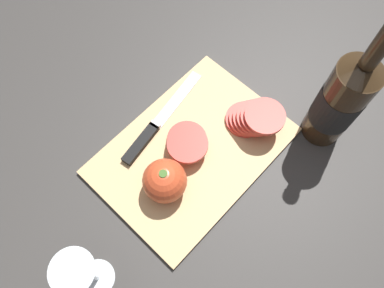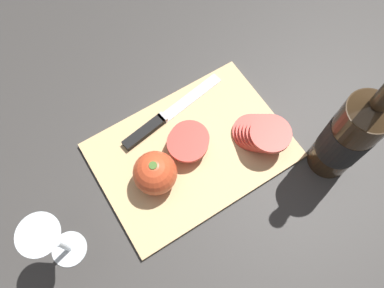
{
  "view_description": "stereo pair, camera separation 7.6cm",
  "coord_description": "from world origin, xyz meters",
  "px_view_note": "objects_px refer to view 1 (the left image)",
  "views": [
    {
      "loc": [
        -0.14,
        -0.19,
        0.74
      ],
      "look_at": [
        0.08,
        0.02,
        0.04
      ],
      "focal_mm": 35.0,
      "sensor_mm": 36.0,
      "label": 1
    },
    {
      "loc": [
        -0.08,
        -0.23,
        0.74
      ],
      "look_at": [
        0.08,
        0.02,
        0.04
      ],
      "focal_mm": 35.0,
      "sensor_mm": 36.0,
      "label": 2
    }
  ],
  "objects_px": {
    "wine_bottle": "(340,101)",
    "whole_tomato": "(166,182)",
    "knife": "(149,134)",
    "tomato_slice_stack_far": "(255,118)",
    "tomato_slice_stack_near": "(187,142)",
    "wine_glass": "(81,273)"
  },
  "relations": [
    {
      "from": "wine_glass",
      "to": "tomato_slice_stack_near",
      "type": "bearing_deg",
      "value": 10.95
    },
    {
      "from": "wine_bottle",
      "to": "tomato_slice_stack_near",
      "type": "height_order",
      "value": "wine_bottle"
    },
    {
      "from": "wine_bottle",
      "to": "knife",
      "type": "distance_m",
      "value": 0.39
    },
    {
      "from": "wine_bottle",
      "to": "tomato_slice_stack_far",
      "type": "xyz_separation_m",
      "value": [
        -0.1,
        0.11,
        -0.08
      ]
    },
    {
      "from": "wine_bottle",
      "to": "knife",
      "type": "height_order",
      "value": "wine_bottle"
    },
    {
      "from": "wine_bottle",
      "to": "tomato_slice_stack_far",
      "type": "height_order",
      "value": "wine_bottle"
    },
    {
      "from": "wine_bottle",
      "to": "whole_tomato",
      "type": "distance_m",
      "value": 0.36
    },
    {
      "from": "whole_tomato",
      "to": "tomato_slice_stack_far",
      "type": "distance_m",
      "value": 0.23
    },
    {
      "from": "whole_tomato",
      "to": "wine_glass",
      "type": "bearing_deg",
      "value": -173.54
    },
    {
      "from": "wine_glass",
      "to": "tomato_slice_stack_near",
      "type": "relative_size",
      "value": 1.6
    },
    {
      "from": "knife",
      "to": "tomato_slice_stack_near",
      "type": "bearing_deg",
      "value": -72.64
    },
    {
      "from": "tomato_slice_stack_far",
      "to": "wine_glass",
      "type": "bearing_deg",
      "value": 178.86
    },
    {
      "from": "wine_bottle",
      "to": "tomato_slice_stack_far",
      "type": "bearing_deg",
      "value": 130.47
    },
    {
      "from": "knife",
      "to": "tomato_slice_stack_far",
      "type": "xyz_separation_m",
      "value": [
        0.17,
        -0.14,
        0.02
      ]
    },
    {
      "from": "tomato_slice_stack_far",
      "to": "tomato_slice_stack_near",
      "type": "bearing_deg",
      "value": 153.03
    },
    {
      "from": "wine_glass",
      "to": "knife",
      "type": "bearing_deg",
      "value": 26.88
    },
    {
      "from": "whole_tomato",
      "to": "knife",
      "type": "bearing_deg",
      "value": 62.73
    },
    {
      "from": "wine_bottle",
      "to": "tomato_slice_stack_near",
      "type": "bearing_deg",
      "value": 141.79
    },
    {
      "from": "knife",
      "to": "wine_glass",
      "type": "bearing_deg",
      "value": -162.31
    },
    {
      "from": "wine_bottle",
      "to": "tomato_slice_stack_near",
      "type": "xyz_separation_m",
      "value": [
        -0.23,
        0.18,
        -0.09
      ]
    },
    {
      "from": "tomato_slice_stack_near",
      "to": "tomato_slice_stack_far",
      "type": "bearing_deg",
      "value": -26.97
    },
    {
      "from": "whole_tomato",
      "to": "tomato_slice_stack_far",
      "type": "bearing_deg",
      "value": -8.07
    }
  ]
}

